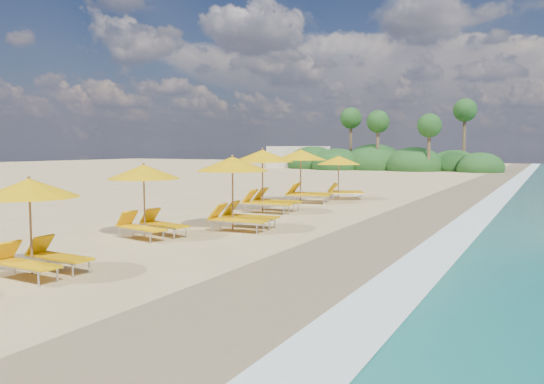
% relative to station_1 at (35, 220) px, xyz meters
% --- Properties ---
extents(ground, '(160.00, 160.00, 0.00)m').
position_rel_station_1_xyz_m(ground, '(1.35, 7.74, -1.15)').
color(ground, tan).
rests_on(ground, ground).
extents(wet_sand, '(4.00, 160.00, 0.01)m').
position_rel_station_1_xyz_m(wet_sand, '(5.35, 7.74, -1.15)').
color(wet_sand, '#85734F').
rests_on(wet_sand, ground).
extents(surf_foam, '(4.00, 160.00, 0.01)m').
position_rel_station_1_xyz_m(surf_foam, '(8.05, 7.74, -1.13)').
color(surf_foam, white).
rests_on(surf_foam, ground).
extents(station_1, '(2.22, 2.05, 2.06)m').
position_rel_station_1_xyz_m(station_1, '(0.00, 0.00, 0.00)').
color(station_1, olive).
rests_on(station_1, ground).
extents(station_2, '(2.63, 2.51, 2.20)m').
position_rel_station_1_xyz_m(station_2, '(-1.11, 4.62, 0.08)').
color(station_2, olive).
rests_on(station_2, ground).
extents(station_3, '(2.74, 2.57, 2.41)m').
position_rel_station_1_xyz_m(station_3, '(0.45, 7.09, 0.20)').
color(station_3, olive).
rests_on(station_3, ground).
extents(station_4, '(2.93, 2.73, 2.62)m').
position_rel_station_1_xyz_m(station_4, '(-0.97, 11.59, 0.31)').
color(station_4, olive).
rests_on(station_4, ground).
extents(station_5, '(3.18, 3.05, 2.61)m').
position_rel_station_1_xyz_m(station_5, '(-1.17, 15.69, 0.31)').
color(station_5, olive).
rests_on(station_5, ground).
extents(station_6, '(3.01, 3.01, 2.27)m').
position_rel_station_1_xyz_m(station_6, '(-0.19, 18.10, 0.12)').
color(station_6, olive).
rests_on(station_6, ground).
extents(treeline, '(25.80, 8.80, 9.74)m').
position_rel_station_1_xyz_m(treeline, '(-8.59, 53.25, -0.16)').
color(treeline, '#163D14').
rests_on(treeline, ground).
extents(beach_building, '(7.00, 5.00, 2.80)m').
position_rel_station_1_xyz_m(beach_building, '(-20.65, 55.74, 0.25)').
color(beach_building, beige).
rests_on(beach_building, ground).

